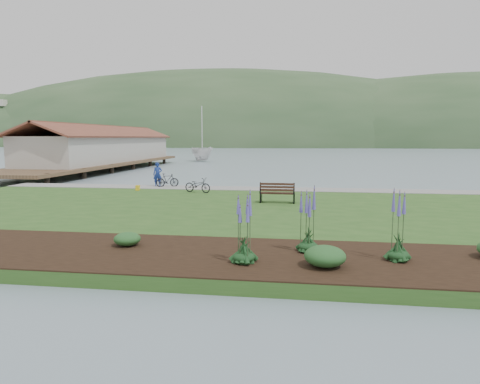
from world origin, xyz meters
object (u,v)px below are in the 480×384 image
Objects in this scene: park_bench at (277,192)px; person at (158,172)px; sailboat at (202,161)px; bicycle_a at (198,185)px.

park_bench is 0.92× the size of person.
park_bench is at bearing -47.62° from person.
sailboat is at bearing 108.97° from park_bench.
sailboat reaches higher than person.
person reaches higher than park_bench.
sailboat reaches higher than park_bench.
sailboat is (-14.96, 46.10, -0.97)m from park_bench.
park_bench is 6.47m from bicycle_a.
person is 39.83m from sailboat.
sailboat is (-5.97, 39.36, -1.41)m from person.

